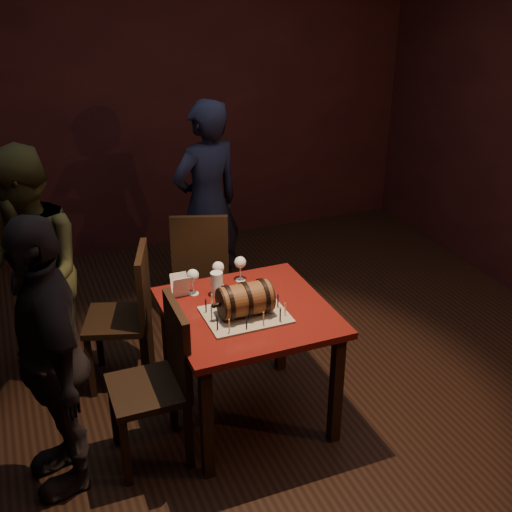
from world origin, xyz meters
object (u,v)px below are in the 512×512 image
at_px(wine_glass_mid, 218,269).
at_px(chair_left_front, 161,375).
at_px(barrel_cake, 245,299).
at_px(pint_of_ale, 217,285).
at_px(wine_glass_left, 193,276).
at_px(person_back, 207,205).
at_px(pub_table, 248,326).
at_px(person_left_rear, 31,275).
at_px(wine_glass_right, 240,263).
at_px(person_left_front, 50,357).
at_px(chair_back, 201,263).
at_px(chair_left_rear, 130,310).

height_order(wine_glass_mid, chair_left_front, chair_left_front).
distance_m(barrel_cake, pint_of_ale, 0.29).
bearing_deg(wine_glass_left, pint_of_ale, -28.82).
relative_size(chair_left_front, person_back, 0.57).
distance_m(pub_table, barrel_cake, 0.23).
bearing_deg(person_left_rear, wine_glass_mid, 50.54).
bearing_deg(wine_glass_right, wine_glass_mid, -173.85).
bearing_deg(wine_glass_right, barrel_cake, -107.09).
height_order(barrel_cake, wine_glass_mid, barrel_cake).
distance_m(pub_table, person_left_rear, 1.37).
bearing_deg(barrel_cake, person_back, 79.51).
height_order(wine_glass_left, person_back, person_back).
bearing_deg(person_back, person_left_front, 33.21).
height_order(barrel_cake, person_left_front, person_left_front).
bearing_deg(person_left_front, person_back, 134.60).
bearing_deg(chair_left_front, wine_glass_mid, 42.10).
height_order(person_back, person_left_rear, person_back).
bearing_deg(chair_back, wine_glass_left, -109.85).
distance_m(chair_left_rear, chair_left_front, 0.75).
xyz_separation_m(pub_table, barrel_cake, (-0.04, -0.06, 0.21)).
bearing_deg(barrel_cake, pub_table, 58.15).
bearing_deg(wine_glass_right, person_left_front, -159.85).
relative_size(wine_glass_right, person_left_front, 0.11).
xyz_separation_m(chair_back, chair_left_front, (-0.61, -1.21, 0.00)).
bearing_deg(chair_back, pub_table, -93.33).
bearing_deg(pub_table, person_left_rear, 143.77).
bearing_deg(wine_glass_right, pint_of_ale, -147.45).
height_order(pub_table, chair_back, chair_back).
xyz_separation_m(wine_glass_mid, chair_back, (0.13, 0.78, -0.34)).
bearing_deg(person_left_front, wine_glass_right, 104.81).
bearing_deg(pub_table, person_left_front, -175.07).
bearing_deg(person_left_front, barrel_cake, 86.25).
xyz_separation_m(person_left_rear, person_left_front, (0.02, -0.90, -0.03)).
xyz_separation_m(pint_of_ale, person_back, (0.36, 1.28, -0.01)).
distance_m(wine_glass_right, pint_of_ale, 0.23).
bearing_deg(pint_of_ale, wine_glass_left, 151.18).
height_order(wine_glass_right, person_left_front, person_left_front).
xyz_separation_m(pub_table, pint_of_ale, (-0.11, 0.21, 0.18)).
relative_size(barrel_cake, person_left_front, 0.22).
height_order(wine_glass_mid, person_left_rear, person_left_rear).
distance_m(barrel_cake, wine_glass_mid, 0.38).
xyz_separation_m(wine_glass_mid, person_left_rear, (-1.04, 0.49, -0.07)).
distance_m(wine_glass_left, pint_of_ale, 0.15).
relative_size(pint_of_ale, person_left_rear, 0.09).
bearing_deg(person_left_rear, wine_glass_right, 53.97).
distance_m(wine_glass_mid, chair_left_front, 0.73).
relative_size(pub_table, pint_of_ale, 6.00).
bearing_deg(chair_back, wine_glass_right, -88.61).
bearing_deg(chair_left_rear, person_back, 46.81).
relative_size(chair_back, person_left_front, 0.61).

